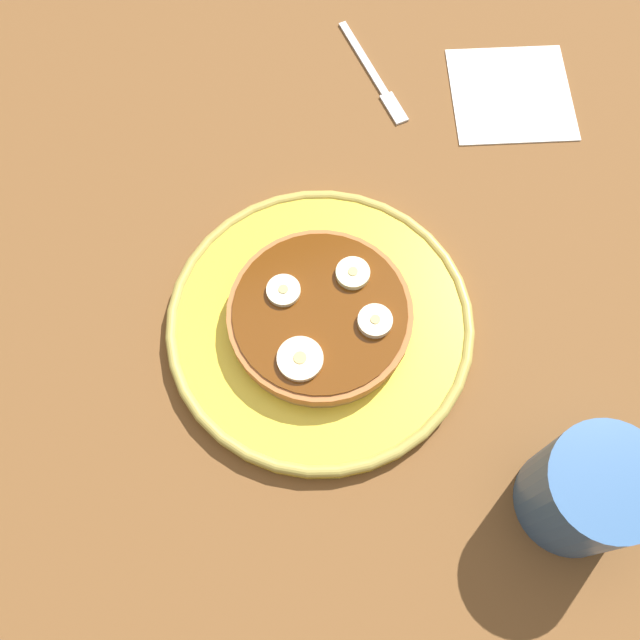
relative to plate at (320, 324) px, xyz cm
name	(u,v)px	position (x,y,z in cm)	size (l,w,h in cm)	color
ground_plane	(320,335)	(0.00, 0.00, -2.35)	(140.00, 140.00, 3.00)	brown
plate	(320,324)	(0.00, 0.00, 0.00)	(24.37, 24.37, 1.59)	yellow
pancake_stack	(319,317)	(-0.12, -0.01, 1.56)	(14.48, 15.07, 2.19)	#AB7C45
banana_slice_0	(375,321)	(3.62, -2.19, 2.88)	(2.64, 2.64, 0.84)	beige
banana_slice_1	(300,359)	(-2.61, -3.31, 2.82)	(3.43, 3.43, 0.72)	#FEE3B4
banana_slice_2	(353,274)	(3.35, 2.11, 2.85)	(2.65, 2.65, 0.79)	#F0F2B5
banana_slice_3	(283,291)	(-2.17, 2.37, 2.80)	(2.62, 2.62, 0.69)	beige
coffee_mug	(593,490)	(13.34, -18.57, 3.64)	(11.27, 7.92, 8.72)	#33598C
napkin	(511,93)	(24.07, 16.78, -0.70)	(11.00, 11.00, 0.30)	white
fork	(375,77)	(12.73, 22.45, -0.60)	(2.44, 13.03, 0.50)	silver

